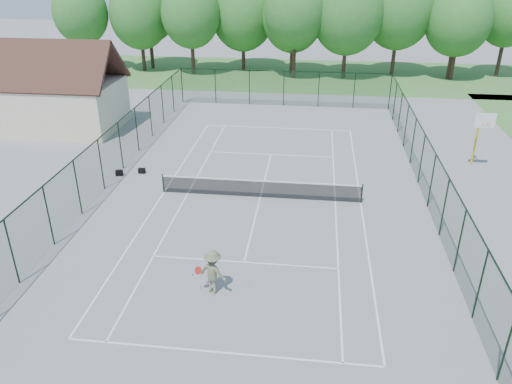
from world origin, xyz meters
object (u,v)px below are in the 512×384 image
tennis_net (260,188)px  tennis_player (213,272)px  sports_bag_a (119,173)px  basketball_goal (481,128)px

tennis_net → tennis_player: size_ratio=5.34×
tennis_net → sports_bag_a: bearing=167.9°
tennis_net → basketball_goal: (12.85, 5.77, 1.99)m
sports_bag_a → tennis_net: bearing=-24.2°
basketball_goal → tennis_player: basketball_goal is taller
tennis_net → sports_bag_a: (-8.83, 1.89, -0.40)m
tennis_net → sports_bag_a: tennis_net is taller
basketball_goal → tennis_player: size_ratio=1.76×
basketball_goal → tennis_player: 19.96m
tennis_net → basketball_goal: size_ratio=3.04×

